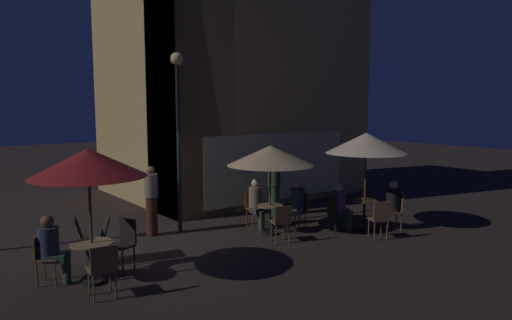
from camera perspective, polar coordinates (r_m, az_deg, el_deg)
The scene contains 26 objects.
ground_plane at distance 11.37m, azimuth -13.49°, elevation -9.68°, with size 60.00×60.00×0.00m, color #2F2320.
cafe_building at distance 15.68m, azimuth -4.57°, elevation 13.35°, with size 7.88×6.44×9.98m.
street_lamp_near_corner at distance 11.64m, azimuth -9.50°, elevation 5.89°, with size 0.31×0.31×4.44m.
menu_sandwich_board at distance 9.99m, azimuth -19.31°, elevation -9.13°, with size 0.79×0.71×0.99m.
cafe_table_0 at distance 11.55m, azimuth 1.73°, elevation -6.69°, with size 0.63×0.63×0.74m.
cafe_table_1 at distance 8.95m, azimuth -19.37°, elevation -10.71°, with size 0.75×0.75×0.75m.
cafe_table_2 at distance 12.24m, azimuth 13.09°, elevation -5.96°, with size 0.63×0.63×0.78m.
patio_umbrella_0 at distance 11.30m, azimuth 1.76°, elevation 0.52°, with size 2.11×2.11×2.20m.
patio_umbrella_1 at distance 8.61m, azimuth -19.79°, elevation -0.38°, with size 2.02×2.02×2.43m.
patio_umbrella_2 at distance 11.99m, azimuth 13.31°, elevation 1.98°, with size 2.02×2.02×2.49m.
cafe_chair_0 at distance 10.83m, azimuth 3.14°, elevation -7.32°, with size 0.51×0.51×0.89m.
cafe_chair_1 at distance 11.97m, azimuth 5.41°, elevation -5.82°, with size 0.45×0.45×0.95m.
cafe_chair_2 at distance 12.23m, azimuth -0.26°, elevation -5.58°, with size 0.47×0.47×0.91m.
cafe_chair_3 at distance 9.49m, azimuth -15.69°, elevation -9.31°, with size 0.52×0.52×0.99m.
cafe_chair_4 at distance 9.23m, azimuth -24.45°, elevation -10.39°, with size 0.56×0.56×0.90m.
cafe_chair_5 at distance 8.21m, azimuth -18.19°, elevation -12.18°, with size 0.48×0.48×0.93m.
cafe_chair_6 at distance 11.46m, azimuth 14.89°, elevation -6.67°, with size 0.53×0.53×0.93m.
cafe_chair_7 at distance 12.51m, azimuth 16.77°, elevation -5.60°, with size 0.58×0.58×0.95m.
cafe_chair_8 at distance 11.80m, azimuth 9.60°, elevation -6.06°, with size 0.54×0.54×0.97m.
patron_seated_0 at distance 11.87m, azimuth 4.88°, elevation -5.21°, with size 0.55×0.42×1.28m.
patron_seated_1 at distance 12.08m, azimuth 0.05°, elevation -4.98°, with size 0.40×0.54×1.28m.
patron_seated_2 at distance 9.14m, azimuth -23.72°, elevation -9.48°, with size 0.54×0.51×1.26m.
patron_seated_3 at distance 12.42m, azimuth 16.16°, elevation -4.96°, with size 0.53×0.49×1.26m.
patron_seated_4 at distance 11.85m, azimuth 10.24°, elevation -5.44°, with size 0.54×0.46×1.22m.
patron_standing_5 at distance 11.66m, azimuth -12.65°, elevation -4.87°, with size 0.32×0.32×1.70m.
patron_standing_6 at distance 13.36m, azimuth 2.23°, elevation -3.29°, with size 0.36×0.36×1.69m.
Camera 1 is at (-4.43, -9.97, 3.19)m, focal length 32.76 mm.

